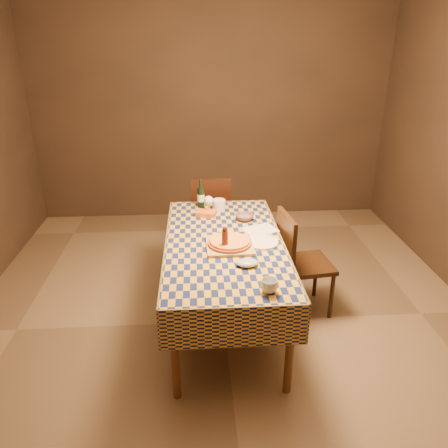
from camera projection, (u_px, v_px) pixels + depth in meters
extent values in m
plane|color=brown|center=(224.00, 321.00, 3.78)|extent=(5.00, 5.00, 0.00)
cube|color=#34271D|center=(211.00, 115.00, 5.53)|extent=(4.50, 0.10, 2.70)
cylinder|color=brown|center=(175.00, 353.00, 2.85)|extent=(0.06, 0.06, 0.75)
cylinder|color=brown|center=(290.00, 348.00, 2.89)|extent=(0.06, 0.06, 0.75)
cylinder|color=brown|center=(181.00, 242.00, 4.37)|extent=(0.06, 0.06, 0.75)
cylinder|color=brown|center=(256.00, 240.00, 4.41)|extent=(0.06, 0.06, 0.75)
cube|color=brown|center=(224.00, 245.00, 3.48)|extent=(0.90, 1.80, 0.03)
cube|color=brown|center=(224.00, 243.00, 3.48)|extent=(0.92, 1.82, 0.02)
cube|color=brown|center=(234.00, 328.00, 2.70)|extent=(0.94, 0.01, 0.30)
cube|color=brown|center=(218.00, 215.00, 4.37)|extent=(0.94, 0.01, 0.30)
cube|color=brown|center=(167.00, 260.00, 3.50)|extent=(0.01, 1.84, 0.30)
cube|color=brown|center=(281.00, 256.00, 3.56)|extent=(0.01, 1.84, 0.30)
cube|color=tan|center=(230.00, 245.00, 3.38)|extent=(0.36, 0.36, 0.02)
cylinder|color=#9C431A|center=(230.00, 243.00, 3.37)|extent=(0.35, 0.35, 0.02)
cylinder|color=orange|center=(230.00, 241.00, 3.37)|extent=(0.32, 0.32, 0.01)
cylinder|color=#501C12|center=(225.00, 241.00, 3.29)|extent=(0.06, 0.06, 0.17)
sphere|color=#501C12|center=(225.00, 228.00, 3.25)|extent=(0.04, 0.04, 0.04)
imported|color=#664A56|center=(245.00, 217.00, 3.87)|extent=(0.20, 0.20, 0.05)
cylinder|color=silver|center=(209.00, 213.00, 4.01)|extent=(0.08, 0.08, 0.01)
cylinder|color=silver|center=(209.00, 209.00, 3.99)|extent=(0.01, 0.01, 0.08)
sphere|color=silver|center=(209.00, 200.00, 3.96)|extent=(0.09, 0.09, 0.09)
ellipsoid|color=#3D0715|center=(209.00, 201.00, 3.96)|extent=(0.06, 0.06, 0.03)
cylinder|color=black|center=(201.00, 198.00, 4.12)|extent=(0.07, 0.07, 0.19)
cylinder|color=black|center=(201.00, 184.00, 4.07)|extent=(0.03, 0.03, 0.08)
cylinder|color=#EEE6CB|center=(201.00, 198.00, 4.12)|extent=(0.07, 0.07, 0.07)
cylinder|color=silver|center=(219.00, 205.00, 4.07)|extent=(0.15, 0.15, 0.10)
cube|color=#C35A19|center=(206.00, 213.00, 3.96)|extent=(0.20, 0.16, 0.04)
cylinder|color=white|center=(262.00, 242.00, 3.44)|extent=(0.33, 0.33, 0.02)
imported|color=silver|center=(269.00, 286.00, 2.78)|extent=(0.12, 0.12, 0.09)
cube|color=silver|center=(260.00, 230.00, 3.68)|extent=(0.32, 0.29, 0.00)
ellipsoid|color=#9AAAC5|center=(247.00, 263.00, 3.10)|extent=(0.16, 0.12, 0.05)
cube|color=black|center=(210.00, 215.00, 4.82)|extent=(0.44, 0.44, 0.04)
cube|color=black|center=(211.00, 200.00, 4.54)|extent=(0.42, 0.05, 0.46)
cylinder|color=black|center=(224.00, 227.00, 5.09)|extent=(0.04, 0.04, 0.43)
cylinder|color=black|center=(194.00, 229.00, 5.06)|extent=(0.04, 0.04, 0.43)
cylinder|color=black|center=(228.00, 241.00, 4.77)|extent=(0.04, 0.04, 0.43)
cylinder|color=black|center=(195.00, 242.00, 4.73)|extent=(0.04, 0.04, 0.43)
cube|color=black|center=(306.00, 264.00, 3.79)|extent=(0.47, 0.47, 0.04)
cube|color=black|center=(286.00, 240.00, 3.65)|extent=(0.09, 0.42, 0.46)
cylinder|color=black|center=(331.00, 296.00, 3.75)|extent=(0.04, 0.04, 0.43)
cylinder|color=black|center=(316.00, 276.00, 4.07)|extent=(0.04, 0.04, 0.43)
cylinder|color=black|center=(292.00, 301.00, 3.69)|extent=(0.04, 0.04, 0.43)
cylinder|color=black|center=(279.00, 279.00, 4.01)|extent=(0.04, 0.04, 0.43)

